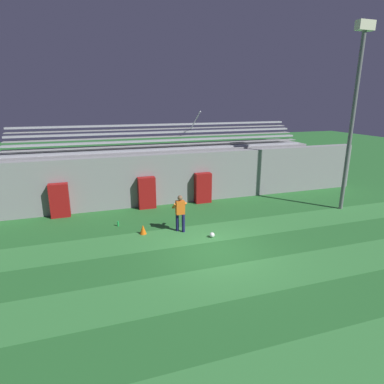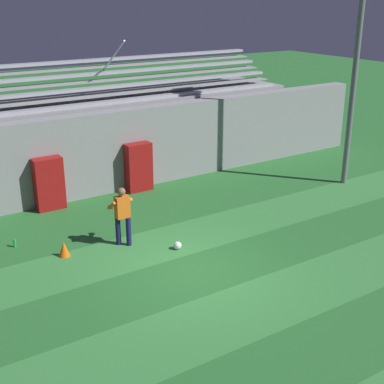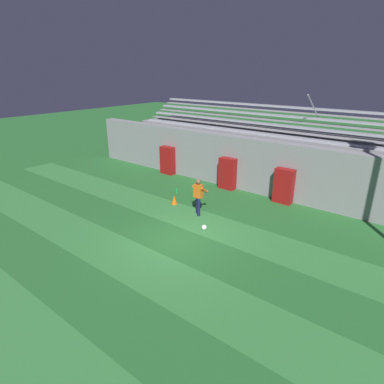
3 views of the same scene
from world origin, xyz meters
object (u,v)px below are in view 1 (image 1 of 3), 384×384
object	(u,v)px
padding_pillar_gate_right	(203,188)
floodlight_pole	(355,99)
traffic_cone	(143,229)
water_bottle	(118,224)
padding_pillar_far_left	(59,200)
padding_pillar_gate_left	(147,193)
goalkeeper	(180,211)
soccer_ball	(212,235)

from	to	relation	value
padding_pillar_gate_right	floodlight_pole	bearing A→B (deg)	-26.69
traffic_cone	water_bottle	distance (m)	1.58
padding_pillar_far_left	floodlight_pole	xyz separation A→B (m)	(14.19, -3.35, 4.83)
padding_pillar_far_left	water_bottle	xyz separation A→B (m)	(2.58, -2.16, -0.73)
padding_pillar_gate_left	padding_pillar_far_left	distance (m)	4.34
padding_pillar_gate_right	goalkeeper	distance (m)	4.35
goalkeeper	traffic_cone	world-z (taller)	goalkeeper
padding_pillar_gate_left	water_bottle	size ratio (longest dim) A/B	7.08
padding_pillar_gate_right	floodlight_pole	xyz separation A→B (m)	(6.66, -3.35, 4.83)
padding_pillar_gate_left	soccer_ball	distance (m)	5.12
padding_pillar_gate_right	soccer_ball	size ratio (longest dim) A/B	7.72
padding_pillar_gate_left	traffic_cone	xyz separation A→B (m)	(-0.82, -3.42, -0.64)
padding_pillar_gate_left	floodlight_pole	bearing A→B (deg)	-18.78
padding_pillar_far_left	soccer_ball	size ratio (longest dim) A/B	7.72
goalkeeper	traffic_cone	bearing A→B (deg)	172.44
padding_pillar_far_left	soccer_ball	distance (m)	7.84
padding_pillar_gate_left	padding_pillar_far_left	bearing A→B (deg)	180.00
padding_pillar_far_left	traffic_cone	world-z (taller)	padding_pillar_far_left
floodlight_pole	water_bottle	bearing A→B (deg)	174.18
soccer_ball	water_bottle	xyz separation A→B (m)	(-3.66, 2.53, 0.01)
padding_pillar_far_left	water_bottle	world-z (taller)	padding_pillar_far_left
padding_pillar_gate_left	goalkeeper	bearing A→B (deg)	-77.58
goalkeeper	padding_pillar_gate_left	bearing A→B (deg)	102.42
goalkeeper	water_bottle	world-z (taller)	goalkeeper
padding_pillar_gate_left	padding_pillar_far_left	size ratio (longest dim) A/B	1.00
goalkeeper	padding_pillar_far_left	bearing A→B (deg)	144.75
traffic_cone	floodlight_pole	bearing A→B (deg)	0.40
padding_pillar_far_left	traffic_cone	bearing A→B (deg)	-44.14
goalkeeper	soccer_ball	distance (m)	1.74
floodlight_pole	padding_pillar_far_left	bearing A→B (deg)	166.73
padding_pillar_far_left	floodlight_pole	distance (m)	15.35
padding_pillar_gate_right	traffic_cone	xyz separation A→B (m)	(-4.00, -3.42, -0.64)
padding_pillar_gate_left	traffic_cone	world-z (taller)	padding_pillar_gate_left
padding_pillar_gate_right	traffic_cone	size ratio (longest dim) A/B	4.04
soccer_ball	traffic_cone	xyz separation A→B (m)	(-2.72, 1.27, 0.10)
padding_pillar_gate_right	water_bottle	xyz separation A→B (m)	(-4.95, -2.16, -0.73)
padding_pillar_gate_right	water_bottle	world-z (taller)	padding_pillar_gate_right
floodlight_pole	goalkeeper	xyz separation A→B (m)	(-9.04, -0.29, -4.73)
padding_pillar_gate_left	traffic_cone	distance (m)	3.57
padding_pillar_gate_right	padding_pillar_far_left	distance (m)	7.53
padding_pillar_gate_left	water_bottle	distance (m)	2.89
padding_pillar_far_left	goalkeeper	world-z (taller)	padding_pillar_far_left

